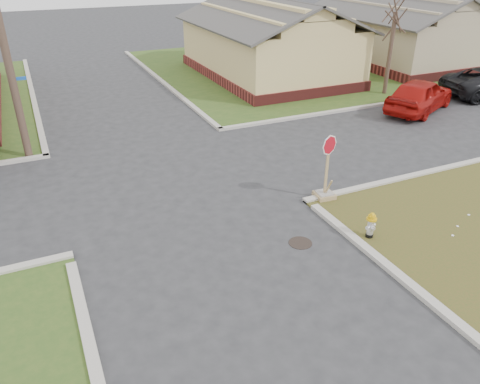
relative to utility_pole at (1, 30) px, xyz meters
name	(u,v)px	position (x,y,z in m)	size (l,w,h in m)	color
ground	(219,253)	(4.20, -8.90, -4.66)	(120.00, 120.00, 0.00)	#2A2A2C
verge_far_right	(400,55)	(26.20, 9.10, -4.64)	(37.00, 19.00, 0.05)	#2F4C1B
curbs	(164,178)	(4.20, -3.90, -4.66)	(80.00, 40.00, 0.12)	#B0AB9F
manhole	(300,243)	(6.40, -9.40, -4.66)	(0.64, 0.64, 0.01)	black
side_house_yellow	(268,40)	(14.20, 7.60, -2.47)	(7.60, 11.60, 4.70)	maroon
side_house_tan	(397,29)	(24.20, 7.60, -2.47)	(7.60, 11.60, 4.70)	maroon
utility_pole	(1,30)	(0.00, 0.00, 0.00)	(1.80, 0.28, 9.00)	#3C2C23
tree_mid_right	(390,54)	(18.20, 1.30, -2.51)	(0.22, 0.22, 4.20)	#3C2C23
fire_hydrant	(371,224)	(8.25, -9.98, -4.20)	(0.28, 0.28, 0.76)	black
stop_sign	(325,184)	(8.42, -7.52, -4.15)	(0.60, 0.59, 2.12)	#9E8155
red_sedan	(420,95)	(17.67, -1.78, -3.85)	(1.91, 4.74, 1.61)	#9F0F0B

